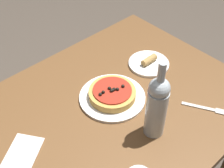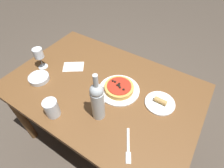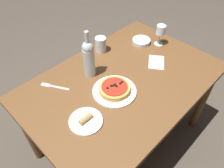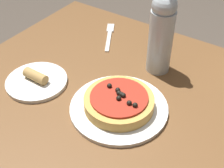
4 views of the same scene
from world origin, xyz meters
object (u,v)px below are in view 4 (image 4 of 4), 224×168
at_px(dining_table, 157,141).
at_px(pizza, 119,101).
at_px(fork, 109,35).
at_px(dinner_plate, 119,108).
at_px(side_plate, 37,81).
at_px(wine_bottle, 162,31).

relative_size(dining_table, pizza, 6.74).
xyz_separation_m(pizza, fork, (0.24, -0.31, -0.03)).
relative_size(dinner_plate, side_plate, 1.46).
xyz_separation_m(dining_table, dinner_plate, (0.11, 0.03, 0.10)).
distance_m(fork, side_plate, 0.35).
relative_size(fork, side_plate, 0.94).
height_order(wine_bottle, side_plate, wine_bottle).
xyz_separation_m(dining_table, wine_bottle, (0.11, -0.20, 0.23)).
xyz_separation_m(dinner_plate, fork, (0.24, -0.31, -0.00)).
height_order(dinner_plate, pizza, pizza).
bearing_deg(wine_bottle, dinner_plate, 89.64).
relative_size(pizza, fork, 1.10).
height_order(dinner_plate, side_plate, side_plate).
xyz_separation_m(dinner_plate, side_plate, (0.27, 0.04, 0.00)).
bearing_deg(fork, pizza, -171.32).
bearing_deg(wine_bottle, pizza, 89.67).
bearing_deg(wine_bottle, dining_table, 119.94).
relative_size(wine_bottle, fork, 1.86).
bearing_deg(dining_table, fork, -37.82).
bearing_deg(dining_table, wine_bottle, -60.06).
bearing_deg(dinner_plate, wine_bottle, -90.36).
bearing_deg(dinner_plate, side_plate, 9.32).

